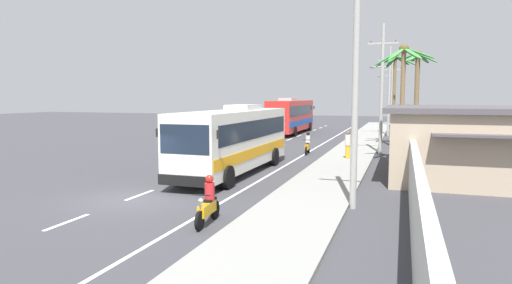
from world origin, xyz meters
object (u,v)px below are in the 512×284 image
object	(u,v)px
coach_bus_foreground	(234,138)
roadside_building	(512,143)
coach_bus_far_lane	(291,115)
utility_pole_nearest	(356,75)
utility_pole_mid	(382,87)
motorcycle_trailing	(208,204)
motorcycle_beside_bus	(308,145)
utility_pole_far	(389,88)
palm_nearest	(403,75)
utility_pole_distant	(392,89)
palm_third	(395,75)
pedestrian_near_kerb	(348,144)
palm_second	(417,83)

from	to	relation	value
coach_bus_foreground	roadside_building	size ratio (longest dim) A/B	0.94
coach_bus_far_lane	utility_pole_nearest	world-z (taller)	utility_pole_nearest
utility_pole_nearest	utility_pole_mid	distance (m)	15.66
motorcycle_trailing	utility_pole_nearest	size ratio (longest dim) A/B	0.21
motorcycle_beside_bus	coach_bus_far_lane	bearing A→B (deg)	107.79
utility_pole_far	palm_nearest	size ratio (longest dim) A/B	1.28
utility_pole_distant	utility_pole_far	bearing A→B (deg)	-89.62
utility_pole_nearest	palm_third	size ratio (longest dim) A/B	1.24
coach_bus_far_lane	pedestrian_near_kerb	size ratio (longest dim) A/B	7.17
utility_pole_far	palm_second	bearing A→B (deg)	-79.08
utility_pole_mid	roadside_building	bearing A→B (deg)	-50.00
coach_bus_far_lane	roadside_building	distance (m)	28.59
pedestrian_near_kerb	utility_pole_far	bearing A→B (deg)	163.73
palm_third	utility_pole_nearest	bearing A→B (deg)	-92.35
utility_pole_far	coach_bus_far_lane	bearing A→B (deg)	-179.25
coach_bus_far_lane	utility_pole_far	size ratio (longest dim) A/B	1.35
coach_bus_far_lane	motorcycle_beside_bus	world-z (taller)	coach_bus_far_lane
palm_nearest	utility_pole_distant	bearing A→B (deg)	92.50
pedestrian_near_kerb	utility_pole_far	distance (m)	19.71
motorcycle_beside_bus	utility_pole_mid	size ratio (longest dim) A/B	0.22
palm_second	motorcycle_trailing	bearing A→B (deg)	-106.58
coach_bus_far_lane	palm_second	world-z (taller)	palm_second
coach_bus_far_lane	palm_third	bearing A→B (deg)	-42.08
coach_bus_foreground	coach_bus_far_lane	world-z (taller)	coach_bus_far_lane
utility_pole_nearest	palm_second	size ratio (longest dim) A/B	1.25
coach_bus_foreground	utility_pole_distant	size ratio (longest dim) A/B	1.15
motorcycle_beside_bus	utility_pole_far	xyz separation A→B (m)	(4.84, 16.77, 4.23)
coach_bus_foreground	utility_pole_nearest	distance (m)	9.19
palm_second	utility_pole_distant	bearing A→B (deg)	95.08
roadside_building	palm_second	bearing A→B (deg)	110.62
motorcycle_trailing	palm_nearest	xyz separation A→B (m)	(5.70, 15.03, 4.64)
motorcycle_trailing	palm_third	size ratio (longest dim) A/B	0.26
utility_pole_mid	utility_pole_nearest	bearing A→B (deg)	-90.64
pedestrian_near_kerb	utility_pole_mid	world-z (taller)	utility_pole_mid
pedestrian_near_kerb	palm_second	distance (m)	8.94
coach_bus_foreground	pedestrian_near_kerb	bearing A→B (deg)	51.98
utility_pole_nearest	utility_pole_far	size ratio (longest dim) A/B	1.02
palm_third	utility_pole_mid	bearing A→B (deg)	-97.03
utility_pole_far	palm_second	size ratio (longest dim) A/B	1.23
coach_bus_far_lane	motorcycle_trailing	xyz separation A→B (m)	(5.91, -34.62, -1.38)
coach_bus_far_lane	utility_pole_distant	size ratio (longest dim) A/B	1.28
coach_bus_far_lane	pedestrian_near_kerb	bearing A→B (deg)	-66.21
coach_bus_foreground	palm_nearest	size ratio (longest dim) A/B	1.55
motorcycle_beside_bus	utility_pole_nearest	xyz separation A→B (m)	(4.72, -14.55, 4.16)
coach_bus_far_lane	coach_bus_foreground	bearing A→B (deg)	-82.63
roadside_building	coach_bus_far_lane	bearing A→B (deg)	125.71
motorcycle_trailing	utility_pole_far	bearing A→B (deg)	83.01
pedestrian_near_kerb	utility_pole_distant	distance (m)	35.18
motorcycle_beside_bus	roadside_building	world-z (taller)	roadside_building
palm_nearest	motorcycle_beside_bus	bearing A→B (deg)	154.76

